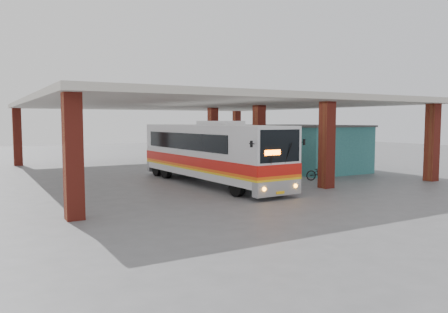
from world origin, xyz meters
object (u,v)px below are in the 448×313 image
coach_bus (211,153)px  red_chair (250,163)px  motorcycle (320,172)px  pedestrian (291,172)px

coach_bus → red_chair: size_ratio=14.00×
motorcycle → red_chair: (-0.11, 7.18, -0.07)m
motorcycle → red_chair: size_ratio=2.08×
motorcycle → pedestrian: pedestrian is taller
motorcycle → red_chair: motorcycle is taller
motorcycle → pedestrian: (-3.68, -1.91, 0.43)m
motorcycle → pedestrian: 4.17m
pedestrian → red_chair: size_ratio=2.12×
coach_bus → motorcycle: 6.52m
coach_bus → pedestrian: 4.54m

